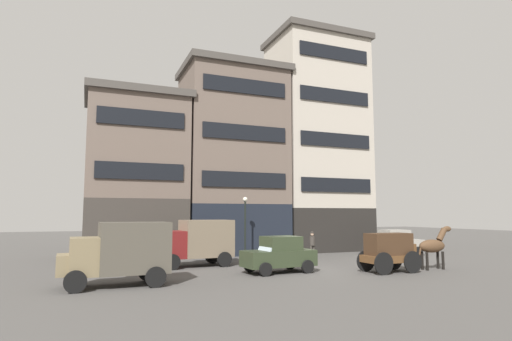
{
  "coord_description": "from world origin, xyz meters",
  "views": [
    {
      "loc": [
        -10.92,
        -19.91,
        2.96
      ],
      "look_at": [
        -1.95,
        2.2,
        5.45
      ],
      "focal_mm": 29.38,
      "sensor_mm": 36.0,
      "label": 1
    }
  ],
  "objects_px": {
    "streetlamp_curbside": "(245,218)",
    "delivery_truck_near": "(197,241)",
    "cargo_wagon": "(389,250)",
    "delivery_truck_far": "(120,251)",
    "sedan_light": "(279,254)",
    "draft_horse": "(433,246)",
    "pedestrian_officer": "(312,243)",
    "sedan_dark": "(396,243)"
  },
  "relations": [
    {
      "from": "sedan_light",
      "to": "pedestrian_officer",
      "type": "xyz_separation_m",
      "value": [
        5.05,
        5.46,
        0.07
      ]
    },
    {
      "from": "sedan_light",
      "to": "pedestrian_officer",
      "type": "relative_size",
      "value": 2.13
    },
    {
      "from": "delivery_truck_near",
      "to": "sedan_light",
      "type": "bearing_deg",
      "value": -51.53
    },
    {
      "from": "draft_horse",
      "to": "delivery_truck_near",
      "type": "height_order",
      "value": "delivery_truck_near"
    },
    {
      "from": "sedan_dark",
      "to": "sedan_light",
      "type": "bearing_deg",
      "value": -157.29
    },
    {
      "from": "delivery_truck_near",
      "to": "delivery_truck_far",
      "type": "relative_size",
      "value": 1.02
    },
    {
      "from": "cargo_wagon",
      "to": "sedan_light",
      "type": "height_order",
      "value": "cargo_wagon"
    },
    {
      "from": "sedan_dark",
      "to": "pedestrian_officer",
      "type": "xyz_separation_m",
      "value": [
        -6.55,
        0.6,
        0.07
      ]
    },
    {
      "from": "draft_horse",
      "to": "sedan_light",
      "type": "height_order",
      "value": "draft_horse"
    },
    {
      "from": "pedestrian_officer",
      "to": "draft_horse",
      "type": "bearing_deg",
      "value": -66.85
    },
    {
      "from": "cargo_wagon",
      "to": "delivery_truck_far",
      "type": "distance_m",
      "value": 13.21
    },
    {
      "from": "cargo_wagon",
      "to": "delivery_truck_far",
      "type": "height_order",
      "value": "delivery_truck_far"
    },
    {
      "from": "delivery_truck_far",
      "to": "draft_horse",
      "type": "bearing_deg",
      "value": -3.13
    },
    {
      "from": "draft_horse",
      "to": "pedestrian_officer",
      "type": "bearing_deg",
      "value": 113.15
    },
    {
      "from": "sedan_light",
      "to": "delivery_truck_far",
      "type": "bearing_deg",
      "value": -171.72
    },
    {
      "from": "streetlamp_curbside",
      "to": "cargo_wagon",
      "type": "bearing_deg",
      "value": -63.38
    },
    {
      "from": "cargo_wagon",
      "to": "pedestrian_officer",
      "type": "xyz_separation_m",
      "value": [
        -0.25,
        7.49,
        -0.17
      ]
    },
    {
      "from": "sedan_dark",
      "to": "pedestrian_officer",
      "type": "height_order",
      "value": "sedan_dark"
    },
    {
      "from": "pedestrian_officer",
      "to": "streetlamp_curbside",
      "type": "distance_m",
      "value": 4.85
    },
    {
      "from": "sedan_dark",
      "to": "streetlamp_curbside",
      "type": "height_order",
      "value": "streetlamp_curbside"
    },
    {
      "from": "sedan_light",
      "to": "streetlamp_curbside",
      "type": "relative_size",
      "value": 0.93
    },
    {
      "from": "cargo_wagon",
      "to": "streetlamp_curbside",
      "type": "relative_size",
      "value": 0.7
    },
    {
      "from": "cargo_wagon",
      "to": "draft_horse",
      "type": "bearing_deg",
      "value": -0.0
    },
    {
      "from": "delivery_truck_far",
      "to": "sedan_dark",
      "type": "bearing_deg",
      "value": 17.13
    },
    {
      "from": "cargo_wagon",
      "to": "sedan_light",
      "type": "bearing_deg",
      "value": 159.09
    },
    {
      "from": "cargo_wagon",
      "to": "sedan_dark",
      "type": "bearing_deg",
      "value": 47.55
    },
    {
      "from": "sedan_dark",
      "to": "pedestrian_officer",
      "type": "distance_m",
      "value": 6.58
    },
    {
      "from": "cargo_wagon",
      "to": "pedestrian_officer",
      "type": "height_order",
      "value": "cargo_wagon"
    },
    {
      "from": "delivery_truck_near",
      "to": "sedan_light",
      "type": "height_order",
      "value": "delivery_truck_near"
    },
    {
      "from": "delivery_truck_near",
      "to": "streetlamp_curbside",
      "type": "distance_m",
      "value": 5.13
    },
    {
      "from": "draft_horse",
      "to": "sedan_dark",
      "type": "bearing_deg",
      "value": 64.07
    },
    {
      "from": "sedan_dark",
      "to": "streetlamp_curbside",
      "type": "xyz_separation_m",
      "value": [
        -10.82,
        2.15,
        1.76
      ]
    },
    {
      "from": "delivery_truck_far",
      "to": "pedestrian_officer",
      "type": "height_order",
      "value": "delivery_truck_far"
    },
    {
      "from": "sedan_dark",
      "to": "delivery_truck_far",
      "type": "bearing_deg",
      "value": -162.87
    },
    {
      "from": "cargo_wagon",
      "to": "sedan_light",
      "type": "xyz_separation_m",
      "value": [
        -5.31,
        2.03,
        -0.23
      ]
    },
    {
      "from": "delivery_truck_near",
      "to": "cargo_wagon",
      "type": "bearing_deg",
      "value": -35.62
    },
    {
      "from": "delivery_truck_far",
      "to": "cargo_wagon",
      "type": "bearing_deg",
      "value": -3.83
    },
    {
      "from": "delivery_truck_far",
      "to": "streetlamp_curbside",
      "type": "distance_m",
      "value": 11.95
    },
    {
      "from": "draft_horse",
      "to": "streetlamp_curbside",
      "type": "xyz_separation_m",
      "value": [
        -7.48,
        9.03,
        1.4
      ]
    },
    {
      "from": "delivery_truck_far",
      "to": "sedan_light",
      "type": "relative_size",
      "value": 1.15
    },
    {
      "from": "streetlamp_curbside",
      "to": "delivery_truck_near",
      "type": "bearing_deg",
      "value": -144.57
    },
    {
      "from": "delivery_truck_far",
      "to": "streetlamp_curbside",
      "type": "bearing_deg",
      "value": 43.31
    }
  ]
}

